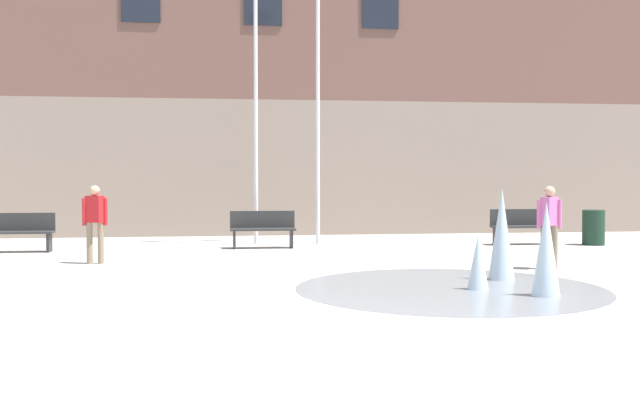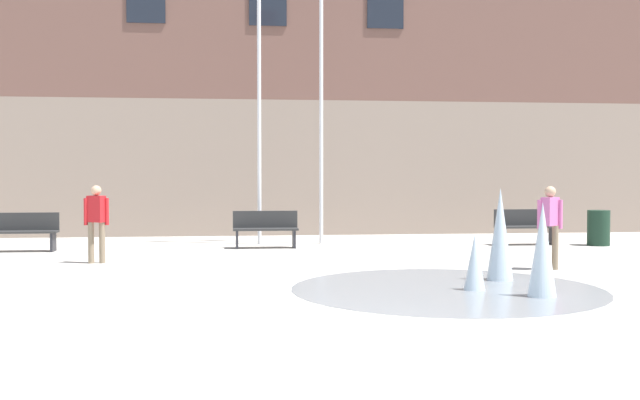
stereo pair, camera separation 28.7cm
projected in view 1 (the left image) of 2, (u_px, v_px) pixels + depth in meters
ground_plane at (345, 345)px, 7.94m from camera, size 100.00×100.00×0.00m
library_building at (258, 95)px, 24.92m from camera, size 36.00×6.05×8.93m
splash_fountain at (500, 253)px, 11.99m from camera, size 4.94×4.94×1.58m
park_bench_far_left at (19, 232)px, 17.42m from camera, size 1.60×0.44×0.91m
park_bench_under_right_flagpole at (263, 229)px, 18.39m from camera, size 1.60×0.44×0.91m
park_bench_near_trashcan at (522, 226)px, 19.33m from camera, size 1.60×0.44×0.91m
adult_near_bench at (549, 220)px, 14.27m from camera, size 0.50×0.36×1.59m
teen_by_trashcan at (95, 218)px, 15.14m from camera, size 0.50×0.33×1.59m
flagpole_left at (257, 89)px, 19.27m from camera, size 0.80×0.10×7.56m
flagpole_right at (319, 85)px, 19.48m from camera, size 0.80×0.10×7.79m
trash_can at (593, 227)px, 19.18m from camera, size 0.56×0.56×0.90m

